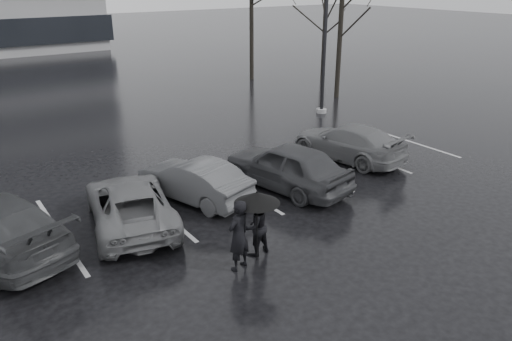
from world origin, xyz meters
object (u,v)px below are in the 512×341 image
at_px(car_main, 287,166).
at_px(tree_ne, 325,25).
at_px(car_east, 348,142).
at_px(pedestrian_right, 255,226).
at_px(tree_east, 341,23).
at_px(tree_north, 251,11).
at_px(lamp_post, 326,26).
at_px(car_west_b, 130,204).
at_px(pedestrian_left, 239,235).
at_px(car_west_a, 194,180).

relative_size(car_main, tree_ne, 0.63).
relative_size(car_east, pedestrian_right, 2.96).
height_order(car_east, tree_ne, tree_ne).
height_order(car_main, tree_east, tree_east).
bearing_deg(pedestrian_right, tree_north, -130.08).
bearing_deg(lamp_post, tree_east, 35.13).
height_order(car_west_b, tree_east, tree_east).
height_order(lamp_post, tree_ne, lamp_post).
relative_size(lamp_post, tree_ne, 1.30).
distance_m(car_east, tree_ne, 15.03).
height_order(car_west_b, car_east, car_east).
relative_size(pedestrian_right, lamp_post, 0.17).
distance_m(car_main, pedestrian_right, 4.20).
distance_m(pedestrian_left, pedestrian_right, 0.77).
bearing_deg(pedestrian_right, tree_ne, -142.11).
bearing_deg(car_east, car_west_a, -9.08).
relative_size(car_main, tree_east, 0.55).
distance_m(car_west_b, tree_ne, 21.62).
xyz_separation_m(car_main, car_west_b, (-5.07, 0.42, -0.13)).
relative_size(car_east, tree_east, 0.56).
distance_m(car_main, lamp_post, 10.22).
height_order(lamp_post, tree_north, lamp_post).
xyz_separation_m(car_west_b, tree_east, (15.20, 8.07, 3.38)).
xyz_separation_m(pedestrian_right, lamp_post, (10.32, 9.21, 3.41)).
bearing_deg(lamp_post, pedestrian_right, -138.25).
distance_m(tree_east, tree_north, 7.08).
distance_m(car_west_b, pedestrian_left, 3.76).
height_order(car_east, pedestrian_right, pedestrian_right).
relative_size(car_west_a, tree_north, 0.45).
distance_m(car_main, car_west_b, 5.09).
height_order(tree_ne, tree_north, tree_north).
bearing_deg(lamp_post, car_west_b, -153.92).
height_order(car_west_b, pedestrian_right, pedestrian_right).
bearing_deg(car_west_a, car_east, 162.07).
relative_size(pedestrian_left, pedestrian_right, 1.15).
bearing_deg(tree_ne, car_west_b, -145.70).
xyz_separation_m(pedestrian_left, tree_east, (13.96, 11.62, 3.13)).
bearing_deg(lamp_post, car_west_a, -151.14).
height_order(car_east, tree_north, tree_north).
bearing_deg(car_main, tree_east, -151.57).
distance_m(car_west_a, pedestrian_left, 4.13).
distance_m(car_west_b, pedestrian_right, 3.75).
xyz_separation_m(pedestrian_left, tree_ne, (16.46, 15.62, 2.63)).
bearing_deg(car_west_a, tree_north, -147.19).
relative_size(car_west_a, tree_east, 0.48).
height_order(car_main, car_west_a, car_main).
bearing_deg(pedestrian_left, tree_north, -141.11).
height_order(car_west_b, pedestrian_left, pedestrian_left).
relative_size(tree_east, tree_ne, 1.14).
bearing_deg(tree_north, car_east, -110.92).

